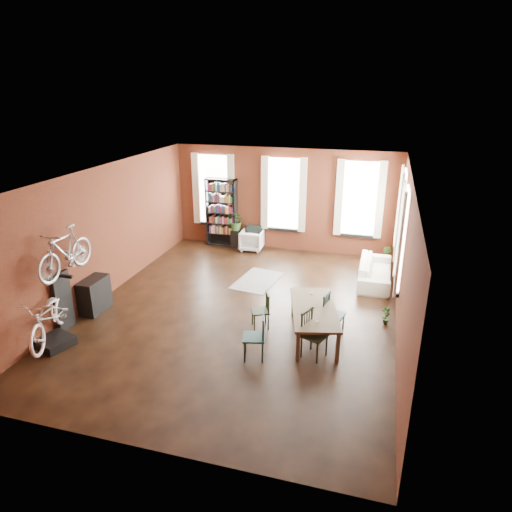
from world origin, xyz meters
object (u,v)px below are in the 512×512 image
(dining_chair_c, at_px, (315,335))
(dining_chair_b, at_px, (260,311))
(white_armchair, at_px, (252,239))
(bike_trainer, at_px, (55,342))
(plant_stand, at_px, (236,239))
(console_table, at_px, (95,295))
(dining_chair_a, at_px, (254,337))
(cream_sofa, at_px, (376,267))
(bicycle_floor, at_px, (45,296))
(dining_table, at_px, (313,322))
(dining_chair_d, at_px, (334,315))
(bookshelf, at_px, (222,213))

(dining_chair_c, bearing_deg, dining_chair_b, 80.79)
(white_armchair, relative_size, bike_trainer, 1.12)
(plant_stand, bearing_deg, console_table, -109.09)
(dining_chair_a, bearing_deg, cream_sofa, 139.88)
(dining_chair_a, relative_size, white_armchair, 1.30)
(plant_stand, xyz_separation_m, bicycle_floor, (-1.69, -6.73, 0.84))
(bike_trainer, relative_size, console_table, 0.78)
(dining_chair_b, xyz_separation_m, bike_trainer, (-3.81, -1.88, -0.31))
(dining_chair_b, height_order, console_table, console_table)
(dining_table, distance_m, dining_chair_d, 0.47)
(dining_chair_a, height_order, white_armchair, dining_chair_a)
(dining_table, bearing_deg, bookshelf, 113.19)
(bookshelf, relative_size, bicycle_floor, 1.17)
(cream_sofa, xyz_separation_m, console_table, (-6.23, -3.50, -0.01))
(bookshelf, relative_size, plant_stand, 3.93)
(white_armchair, height_order, bicycle_floor, bicycle_floor)
(dining_chair_b, distance_m, dining_chair_d, 1.57)
(dining_chair_c, distance_m, bike_trainer, 5.25)
(dining_chair_b, bearing_deg, console_table, -110.69)
(dining_table, relative_size, bookshelf, 0.90)
(dining_chair_b, bearing_deg, dining_table, 61.32)
(dining_chair_a, distance_m, dining_chair_c, 1.17)
(console_table, height_order, bicycle_floor, bicycle_floor)
(dining_table, xyz_separation_m, cream_sofa, (1.14, 3.29, 0.07))
(dining_chair_a, distance_m, dining_chair_b, 1.19)
(white_armchair, relative_size, console_table, 0.88)
(dining_chair_a, distance_m, bookshelf, 6.74)
(bookshelf, xyz_separation_m, plant_stand, (0.50, -0.06, -0.82))
(bookshelf, xyz_separation_m, white_armchair, (1.07, -0.20, -0.75))
(cream_sofa, distance_m, bike_trainer, 7.97)
(dining_chair_b, bearing_deg, dining_chair_a, -15.57)
(dining_chair_b, distance_m, plant_stand, 5.30)
(bookshelf, height_order, plant_stand, bookshelf)
(dining_table, distance_m, plant_stand, 5.94)
(cream_sofa, xyz_separation_m, bicycle_floor, (-6.14, -5.10, 0.72))
(plant_stand, bearing_deg, cream_sofa, -20.20)
(dining_chair_c, height_order, bicycle_floor, bicycle_floor)
(dining_chair_d, bearing_deg, dining_chair_c, 178.14)
(console_table, height_order, plant_stand, console_table)
(dining_table, height_order, dining_chair_d, dining_chair_d)
(bike_trainer, bearing_deg, dining_chair_c, 11.79)
(dining_chair_c, distance_m, bicycle_floor, 5.29)
(bike_trainer, bearing_deg, white_armchair, 71.20)
(bookshelf, distance_m, plant_stand, 0.96)
(dining_chair_a, bearing_deg, bicycle_floor, -94.31)
(plant_stand, bearing_deg, dining_chair_a, -68.81)
(bookshelf, xyz_separation_m, bike_trainer, (-1.18, -6.79, -1.01))
(dining_chair_b, distance_m, bookshelf, 5.62)
(dining_table, relative_size, dining_chair_d, 2.21)
(dining_table, distance_m, bike_trainer, 5.31)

